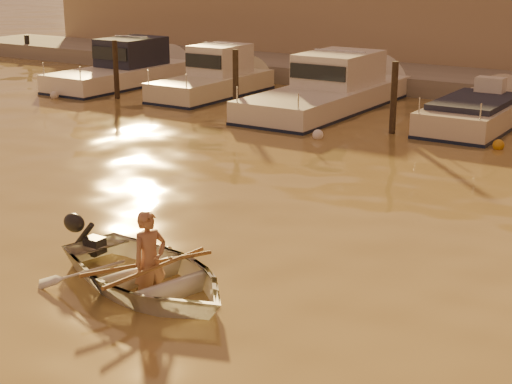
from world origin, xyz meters
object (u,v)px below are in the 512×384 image
Objects in this scene: moored_boat_3 at (477,119)px; dinghy at (147,274)px; moored_boat_1 at (212,78)px; person at (150,261)px; moored_boat_2 at (328,90)px; moored_boat_0 at (121,69)px.

dinghy is at bearing -91.89° from moored_boat_3.
moored_boat_1 reaches higher than moored_boat_3.
person is 0.26× the size of moored_boat_3.
dinghy is 0.40× the size of moored_boat_2.
moored_boat_1 is at bearing 48.03° from person.
moored_boat_3 is (9.52, 0.00, -0.40)m from moored_boat_1.
moored_boat_3 is (0.47, 14.15, -0.01)m from dinghy.
moored_boat_0 is at bearing 58.46° from dinghy.
moored_boat_2 reaches higher than dinghy.
moored_boat_0 is 0.84× the size of moored_boat_2.
moored_boat_1 is 9.53m from moored_boat_3.
person is at bearing -57.17° from moored_boat_1.
moored_boat_1 is 0.70× the size of moored_boat_2.
moored_boat_3 is (4.92, 0.00, -0.40)m from moored_boat_2.
moored_boat_3 is at bearing 13.31° from dinghy.
moored_boat_2 is at bearing 32.97° from person.
moored_boat_2 is (-4.55, 14.18, 0.15)m from person.
moored_boat_2 is at bearing 0.00° from moored_boat_0.
dinghy is 0.57× the size of moored_boat_1.
person is at bearing -91.50° from moored_boat_3.
person reaches higher than moored_boat_3.
moored_boat_3 is at bearing 0.00° from moored_boat_2.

